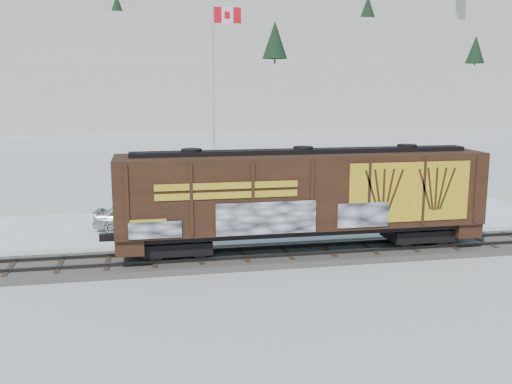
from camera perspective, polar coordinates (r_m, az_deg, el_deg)
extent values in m
plane|color=white|center=(26.20, -1.27, -6.82)|extent=(500.00, 500.00, 0.00)
cube|color=#59544C|center=(26.16, -1.27, -6.53)|extent=(50.00, 3.40, 0.28)
cube|color=#33302D|center=(25.42, -0.99, -6.53)|extent=(50.00, 0.10, 0.15)
cube|color=#33302D|center=(26.78, -1.53, -5.65)|extent=(50.00, 0.10, 0.15)
cube|color=white|center=(33.36, -3.46, -3.06)|extent=(40.00, 8.00, 0.03)
cube|color=white|center=(119.77, -9.14, 9.36)|extent=(360.00, 40.00, 12.00)
cube|color=white|center=(149.80, -9.62, 11.81)|extent=(360.00, 40.00, 24.00)
cube|color=white|center=(184.99, -9.98, 13.19)|extent=(360.00, 50.00, 35.00)
cone|color=black|center=(118.03, 1.90, 14.97)|extent=(5.04, 5.04, 7.38)
cone|color=black|center=(141.95, 21.10, 13.16)|extent=(4.20, 4.20, 6.15)
cone|color=black|center=(154.15, -13.74, 17.64)|extent=(3.92, 3.92, 5.74)
cone|color=black|center=(161.42, 11.12, 17.60)|extent=(4.48, 4.48, 6.56)
cube|color=black|center=(25.64, -7.93, -5.26)|extent=(3.00, 2.00, 0.90)
cube|color=black|center=(28.60, 15.81, -3.92)|extent=(3.00, 2.00, 0.90)
cylinder|color=black|center=(24.86, -10.02, -5.81)|extent=(0.90, 0.12, 0.90)
cube|color=black|center=(26.41, 4.63, -3.55)|extent=(16.73, 2.40, 0.25)
cube|color=#361B0E|center=(26.05, 4.68, 0.25)|extent=(16.73, 3.00, 3.31)
cube|color=black|center=(25.80, 4.74, 4.09)|extent=(15.39, 0.90, 0.20)
cube|color=gold|center=(26.23, 15.15, 0.00)|extent=(5.69, 0.03, 2.68)
cube|color=gold|center=(23.75, -2.87, 0.15)|extent=(6.02, 0.02, 0.70)
cube|color=white|center=(24.28, 1.07, -2.63)|extent=(4.35, 0.03, 1.40)
cylinder|color=silver|center=(38.32, -4.15, -1.18)|extent=(0.90, 0.90, 0.20)
cylinder|color=silver|center=(37.57, -4.27, 8.44)|extent=(0.14, 0.14, 13.01)
cube|color=red|center=(37.88, -3.85, 17.26)|extent=(0.50, 0.07, 1.00)
cube|color=white|center=(37.96, -2.91, 17.25)|extent=(0.70, 0.09, 1.00)
cube|color=red|center=(38.06, -1.89, 17.24)|extent=(0.50, 0.07, 1.00)
imported|color=silver|center=(32.00, -11.79, -2.35)|extent=(4.93, 2.80, 1.58)
imported|color=silver|center=(33.79, -10.90, -1.84)|extent=(4.18, 1.52, 1.37)
imported|color=black|center=(33.18, 5.29, -1.79)|extent=(5.37, 2.59, 1.51)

